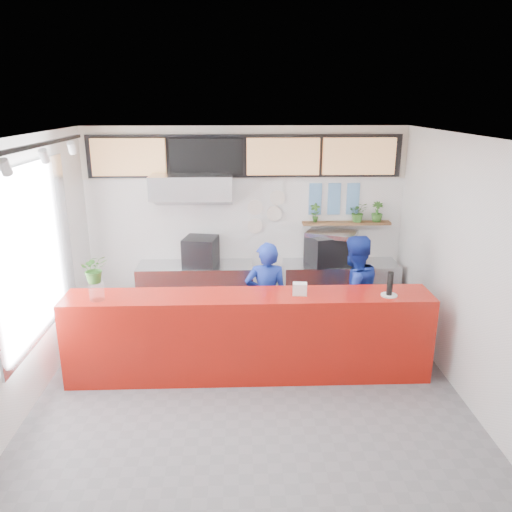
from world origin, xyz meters
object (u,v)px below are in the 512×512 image
(staff_center, at_px, (266,299))
(espresso_machine, at_px, (331,249))
(staff_right, at_px, (353,295))
(pepper_mill, at_px, (390,283))
(panini_oven, at_px, (201,251))
(service_counter, at_px, (249,336))

(staff_center, bearing_deg, espresso_machine, -130.94)
(staff_right, xyz_separation_m, pepper_mill, (0.27, -0.70, 0.42))
(panini_oven, bearing_deg, staff_center, -39.93)
(staff_right, bearing_deg, panini_oven, -52.49)
(service_counter, bearing_deg, staff_center, 67.29)
(espresso_machine, relative_size, pepper_mill, 2.49)
(panini_oven, distance_m, staff_right, 2.46)
(service_counter, bearing_deg, espresso_machine, 53.40)
(staff_right, distance_m, pepper_mill, 0.86)
(pepper_mill, bearing_deg, staff_right, 111.31)
(espresso_machine, height_order, staff_right, staff_right)
(staff_right, height_order, pepper_mill, staff_right)
(staff_right, bearing_deg, staff_center, -23.12)
(staff_right, relative_size, pepper_mill, 5.83)
(staff_right, bearing_deg, service_counter, -0.31)
(service_counter, bearing_deg, panini_oven, 111.47)
(service_counter, height_order, espresso_machine, espresso_machine)
(service_counter, distance_m, staff_center, 0.70)
(espresso_machine, distance_m, pepper_mill, 1.93)
(staff_center, xyz_separation_m, pepper_mill, (1.45, -0.70, 0.46))
(service_counter, height_order, pepper_mill, pepper_mill)
(service_counter, xyz_separation_m, espresso_machine, (1.34, 1.80, 0.58))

